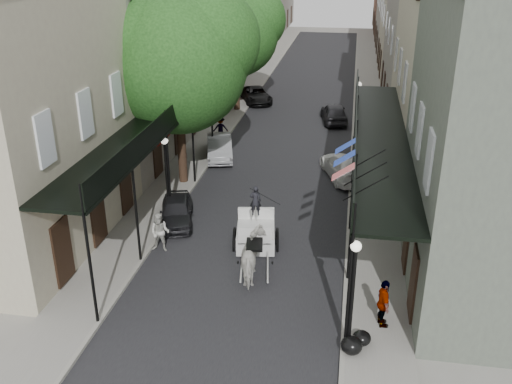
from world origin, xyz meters
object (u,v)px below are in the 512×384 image
at_px(horse, 254,257).
at_px(car_right_near, 345,167).
at_px(carriage, 256,217).
at_px(tree_near, 186,56).
at_px(car_right_far, 334,113).
at_px(car_left_near, 177,211).
at_px(car_left_far, 256,95).
at_px(lamppost_right_near, 352,295).
at_px(tree_far, 241,29).
at_px(pedestrian_sidewalk_right, 383,304).
at_px(pedestrian_walking, 160,232).
at_px(lamppost_left, 167,175).
at_px(pedestrian_sidewalk_left, 220,128).
at_px(car_left_mid, 220,147).
at_px(lamppost_right_far, 357,111).

relative_size(horse, car_right_near, 0.47).
bearing_deg(carriage, tree_near, 118.33).
xyz_separation_m(carriage, car_right_far, (2.44, 17.86, -0.49)).
relative_size(tree_near, car_left_near, 2.77).
bearing_deg(car_left_far, car_left_near, -111.09).
bearing_deg(horse, lamppost_right_near, 125.54).
distance_m(tree_near, tree_far, 14.02).
bearing_deg(pedestrian_sidewalk_right, horse, 51.14).
height_order(tree_near, pedestrian_walking, tree_near).
relative_size(carriage, pedestrian_sidewalk_right, 1.79).
distance_m(tree_near, horse, 11.28).
height_order(lamppost_left, pedestrian_sidewalk_left, lamppost_left).
bearing_deg(pedestrian_walking, horse, -18.22).
relative_size(car_left_mid, car_left_far, 0.94).
bearing_deg(lamppost_right_far, lamppost_right_near, -90.00).
xyz_separation_m(car_left_mid, car_left_far, (-0.00, 12.58, -0.06)).
relative_size(car_left_near, car_right_near, 0.78).
bearing_deg(pedestrian_sidewalk_right, car_right_near, -5.30).
distance_m(tree_far, car_left_mid, 11.44).
height_order(lamppost_left, car_left_near, lamppost_left).
height_order(car_left_far, car_right_far, car_right_far).
bearing_deg(lamppost_right_near, pedestrian_walking, 146.58).
bearing_deg(car_left_mid, pedestrian_sidewalk_right, -73.47).
distance_m(lamppost_right_near, horse, 5.18).
distance_m(lamppost_right_near, lamppost_right_far, 20.00).
bearing_deg(car_left_near, pedestrian_sidewalk_right, -50.50).
distance_m(lamppost_right_near, car_left_far, 29.64).
bearing_deg(carriage, pedestrian_sidewalk_left, 100.67).
distance_m(pedestrian_walking, pedestrian_sidewalk_right, 9.39).
height_order(lamppost_right_near, car_right_far, lamppost_right_near).
bearing_deg(lamppost_left, car_left_far, 88.61).
distance_m(lamppost_right_far, horse, 16.79).
distance_m(horse, car_right_near, 10.89).
bearing_deg(horse, tree_near, -69.42).
bearing_deg(car_right_far, pedestrian_sidewalk_right, 86.87).
relative_size(tree_far, horse, 4.07).
distance_m(horse, pedestrian_sidewalk_left, 15.96).
relative_size(lamppost_left, lamppost_right_far, 1.00).
xyz_separation_m(tree_near, horse, (4.78, -8.55, -5.60)).
height_order(pedestrian_walking, car_left_mid, pedestrian_walking).
height_order(car_left_mid, car_right_near, car_left_mid).
xyz_separation_m(lamppost_right_near, carriage, (-3.94, 6.38, -0.89)).
height_order(pedestrian_walking, pedestrian_sidewalk_left, pedestrian_walking).
xyz_separation_m(pedestrian_sidewalk_left, car_left_near, (0.60, -11.31, -0.27)).
bearing_deg(car_left_near, car_left_mid, 74.89).
height_order(horse, carriage, carriage).
height_order(lamppost_right_far, car_left_mid, lamppost_right_far).
bearing_deg(horse, car_left_near, -51.75).
xyz_separation_m(car_left_mid, car_right_near, (7.20, -1.91, -0.01)).
bearing_deg(car_right_far, pedestrian_walking, 62.93).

